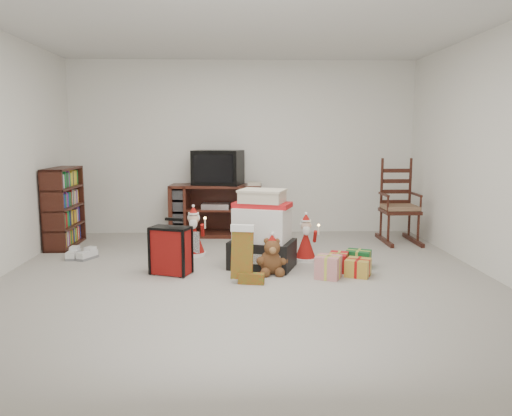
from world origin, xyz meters
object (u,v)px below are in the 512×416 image
Objects in this scene: rocking_chair at (398,212)px; red_suitcase at (171,250)px; gift_pile at (262,234)px; crt_television at (218,167)px; tv_stand at (216,210)px; bookshelf at (64,209)px; santa_figurine at (306,242)px; teddy_bear at (272,258)px; sneaker_pair at (80,255)px; mrs_claus_figurine at (194,236)px; gift_cluster at (350,263)px.

red_suitcase is (-2.87, -1.55, -0.15)m from rocking_chair.
gift_pile is 1.97m from crt_television.
bookshelf reaches higher than tv_stand.
bookshelf is at bearing 174.44° from gift_pile.
red_suitcase is at bearing -42.16° from bookshelf.
gift_pile is at bearing -68.23° from tv_stand.
rocking_chair is at bearing 3.12° from crt_television.
red_suitcase is 1.57m from santa_figurine.
teddy_bear reaches higher than sneaker_pair.
gift_pile is (-1.91, -1.31, -0.03)m from rocking_chair.
tv_stand is 1.21m from mrs_claus_figurine.
red_suitcase is 0.77× the size of crt_television.
crt_television reaches higher than bookshelf.
gift_cluster is (0.38, -0.58, -0.09)m from santa_figurine.
rocking_chair is 3.11× the size of teddy_bear.
sneaker_pair is at bearing -174.24° from mrs_claus_figurine.
gift_pile is at bearing 162.62° from gift_cluster.
gift_cluster is (-1.01, -1.59, -0.28)m from rocking_chair.
red_suitcase is at bearing -146.55° from gift_pile.
mrs_claus_figurine is at bearing -164.87° from rocking_chair.
rocking_chair is at bearing 48.53° from red_suitcase.
crt_television is at bearing 37.86° from tv_stand.
mrs_claus_figurine is at bearing -96.72° from tv_stand.
bookshelf reaches higher than teddy_bear.
mrs_claus_figurine reaches higher than gift_cluster.
gift_pile is 1.11× the size of crt_television.
gift_pile reaches higher than tv_stand.
tv_stand is 1.86m from gift_pile.
mrs_claus_figurine reaches higher than santa_figurine.
gift_cluster reaches higher than sneaker_pair.
tv_stand is 3.51× the size of teddy_bear.
gift_pile is 2.47× the size of sneaker_pair.
rocking_chair reaches higher than teddy_bear.
santa_figurine is at bearing -143.82° from rocking_chair.
tv_stand is at bearing 108.13° from teddy_bear.
teddy_bear is 1.23m from mrs_claus_figurine.
teddy_bear is at bearing -138.91° from rocking_chair.
crt_television is (-1.44, 2.07, 0.86)m from gift_cluster.
sneaker_pair is (-4.02, -0.85, -0.35)m from rocking_chair.
crt_television is (0.41, 2.03, 0.73)m from red_suitcase.
mrs_claus_figurine is 0.77× the size of gift_cluster.
crt_television is at bearing 169.11° from rocking_chair.
sneaker_pair is (-1.32, -0.13, -0.18)m from mrs_claus_figurine.
bookshelf reaches higher than santa_figurine.
tv_stand is at bearing 99.44° from red_suitcase.
sneaker_pair is at bearing 161.83° from teddy_bear.
tv_stand is at bearing 79.58° from mrs_claus_figurine.
gift_cluster is at bearing -56.45° from santa_figurine.
teddy_bear is 1.11× the size of sneaker_pair.
sneaker_pair is at bearing -60.27° from bookshelf.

